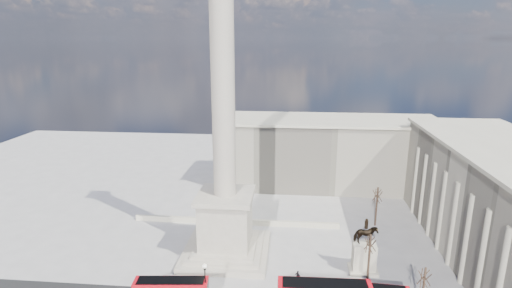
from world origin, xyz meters
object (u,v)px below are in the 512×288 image
Objects in this scene: equestrian_statue at (364,253)px; victorian_lamp at (205,283)px; nelsons_column at (225,181)px; pedestrian_crossing at (298,276)px.

victorian_lamp is at bearing -154.11° from equestrian_statue.
equestrian_statue reaches higher than victorian_lamp.
pedestrian_crossing is at bearing -30.65° from nelsons_column.
victorian_lamp reaches higher than pedestrian_crossing.
equestrian_statue is at bearing -122.42° from pedestrian_crossing.
nelsons_column reaches higher than equestrian_statue.
nelsons_column is 18.33m from pedestrian_crossing.
nelsons_column is 16.85m from victorian_lamp.
nelsons_column reaches higher than victorian_lamp.
victorian_lamp is 3.64× the size of pedestrian_crossing.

